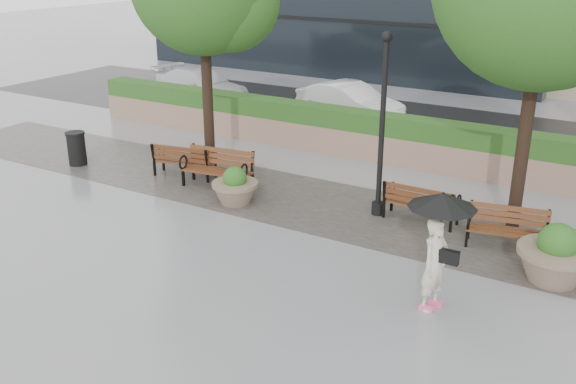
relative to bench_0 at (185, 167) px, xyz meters
The scene contains 15 objects.
ground 6.25m from the bench_0, 28.04° to the right, with size 100.00×100.00×0.00m, color gray.
cobble_strip 5.52m from the bench_0, ahead, with size 28.00×3.20×0.01m, color #383330.
hedge_wall 6.86m from the bench_0, 36.41° to the left, with size 24.00×0.80×1.35m.
asphalt_street 9.77m from the bench_0, 55.65° to the left, with size 40.00×7.00×0.00m, color black.
bench_0 is the anchor object (origin of this frame).
bench_1 1.27m from the bench_0, ahead, with size 1.90×0.97×0.98m.
bench_2 6.46m from the bench_0, ahead, with size 1.66×0.67×0.88m.
bench_3 8.43m from the bench_0, ahead, with size 1.67×0.92×0.85m.
planter_left 2.44m from the bench_0, 21.19° to the right, with size 1.11×1.11×0.93m.
planter_right 9.57m from the bench_0, ahead, with size 1.37×1.37×1.15m.
trash_bin 3.34m from the bench_0, 166.79° to the right, with size 0.54×0.54×0.90m, color black.
lamppost 5.70m from the bench_0, ahead, with size 0.28×0.28×4.14m.
car_left 8.97m from the bench_0, 125.12° to the left, with size 1.81×4.46×1.29m, color silver.
car_right 7.69m from the bench_0, 80.93° to the left, with size 1.41×4.06×1.34m, color silver.
pedestrian 8.54m from the bench_0, 21.13° to the right, with size 1.13×1.13×2.08m.
Camera 1 is at (5.18, -9.58, 5.76)m, focal length 40.00 mm.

